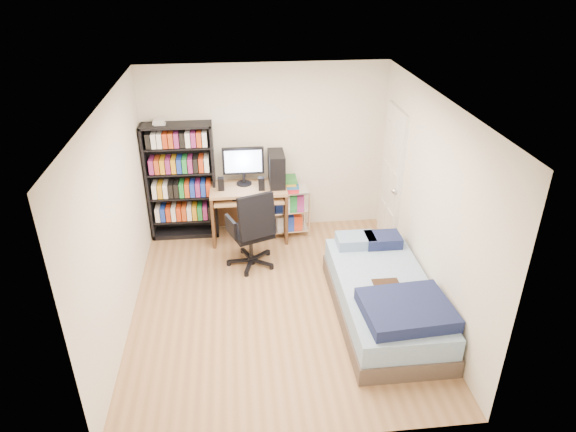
{
  "coord_description": "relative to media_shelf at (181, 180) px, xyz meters",
  "views": [
    {
      "loc": [
        -0.43,
        -5.07,
        3.87
      ],
      "look_at": [
        0.16,
        0.4,
        0.98
      ],
      "focal_mm": 32.0,
      "sensor_mm": 36.0,
      "label": 1
    }
  ],
  "objects": [
    {
      "name": "bed",
      "position": [
        2.44,
        -2.24,
        -0.62
      ],
      "size": [
        1.07,
        2.14,
        0.61
      ],
      "color": "brown",
      "rests_on": "room"
    },
    {
      "name": "office_chair",
      "position": [
        0.96,
        -0.97,
        -0.53
      ],
      "size": [
        0.86,
        0.86,
        1.13
      ],
      "rotation": [
        0.0,
        0.0,
        0.37
      ],
      "color": "black",
      "rests_on": "room"
    },
    {
      "name": "computer_desk",
      "position": [
        1.06,
        -0.13,
        -0.15
      ],
      "size": [
        1.09,
        0.63,
        1.38
      ],
      "color": "tan",
      "rests_on": "room"
    },
    {
      "name": "wire_cart",
      "position": [
        1.55,
        -0.12,
        -0.3
      ],
      "size": [
        0.58,
        0.43,
        0.9
      ],
      "rotation": [
        0.0,
        0.0,
        0.06
      ],
      "color": "white",
      "rests_on": "room"
    },
    {
      "name": "door",
      "position": [
        2.96,
        -0.49,
        0.11
      ],
      "size": [
        0.12,
        0.8,
        2.0
      ],
      "color": "silver",
      "rests_on": "room"
    },
    {
      "name": "media_shelf",
      "position": [
        0.0,
        0.0,
        0.0
      ],
      "size": [
        0.97,
        0.32,
        1.8
      ],
      "color": "black",
      "rests_on": "room"
    },
    {
      "name": "room",
      "position": [
        1.24,
        -1.84,
        0.36
      ],
      "size": [
        3.58,
        4.08,
        2.58
      ],
      "color": "#A37A51",
      "rests_on": "ground"
    }
  ]
}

